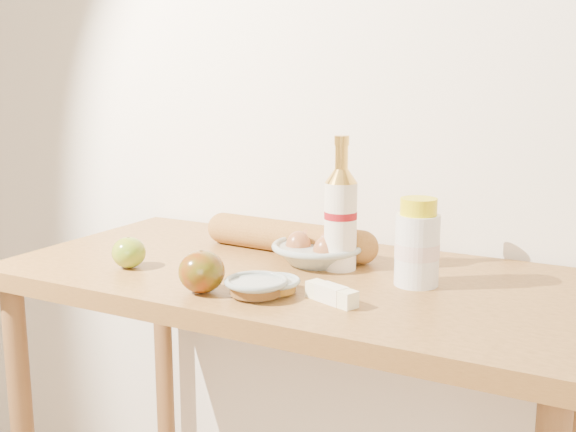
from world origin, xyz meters
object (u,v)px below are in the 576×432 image
Objects in this scene: bourbon_bottle at (341,216)px; cream_bottle at (417,245)px; egg_bowl at (319,250)px; baguette at (288,237)px; table at (295,328)px.

bourbon_bottle is 0.18m from cream_bottle.
cream_bottle is 0.73× the size of egg_bowl.
bourbon_bottle reaches higher than baguette.
baguette is (-0.08, 0.12, 0.16)m from table.
baguette is at bearing 134.44° from bourbon_bottle.
bourbon_bottle is at bearing 36.29° from table.
egg_bowl is at bearing 77.14° from table.
table is 0.25m from bourbon_bottle.
bourbon_bottle is 0.10m from egg_bowl.
egg_bowl is 0.11m from baguette.
egg_bowl is at bearing 169.52° from cream_bottle.
cream_bottle is 0.24m from egg_bowl.
table is 4.35× the size of bourbon_bottle.
egg_bowl is (0.02, 0.07, 0.15)m from table.
egg_bowl is at bearing 139.41° from bourbon_bottle.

